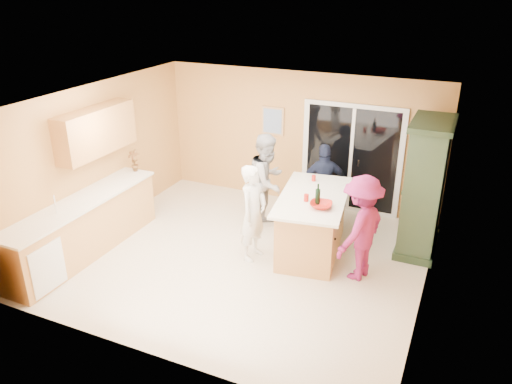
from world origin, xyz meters
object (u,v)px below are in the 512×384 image
at_px(woman_grey, 267,181).
at_px(woman_navy, 324,184).
at_px(kitchen_island, 312,225).
at_px(woman_white, 253,213).
at_px(green_hutch, 424,189).
at_px(woman_magenta, 361,228).

xyz_separation_m(woman_grey, woman_navy, (0.88, 0.55, -0.12)).
height_order(kitchen_island, woman_white, woman_white).
distance_m(kitchen_island, green_hutch, 1.88).
distance_m(green_hutch, woman_magenta, 1.46).
relative_size(green_hutch, woman_navy, 1.46).
relative_size(kitchen_island, woman_white, 1.29).
height_order(green_hutch, woman_white, green_hutch).
height_order(woman_white, woman_magenta, woman_magenta).
distance_m(kitchen_island, woman_white, 1.03).
distance_m(woman_grey, woman_magenta, 2.14).
bearing_deg(woman_white, woman_navy, -14.53).
distance_m(green_hutch, woman_white, 2.77).
bearing_deg(woman_white, woman_magenta, -78.98).
bearing_deg(green_hutch, woman_grey, -174.45).
relative_size(woman_white, woman_magenta, 0.97).
distance_m(kitchen_island, woman_magenta, 1.04).
xyz_separation_m(woman_navy, woman_magenta, (1.02, -1.54, 0.06)).
bearing_deg(kitchen_island, woman_grey, 143.53).
xyz_separation_m(kitchen_island, woman_navy, (-0.15, 1.10, 0.28)).
relative_size(woman_navy, woman_magenta, 0.93).
bearing_deg(woman_white, green_hutch, -53.46).
height_order(kitchen_island, woman_navy, woman_navy).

